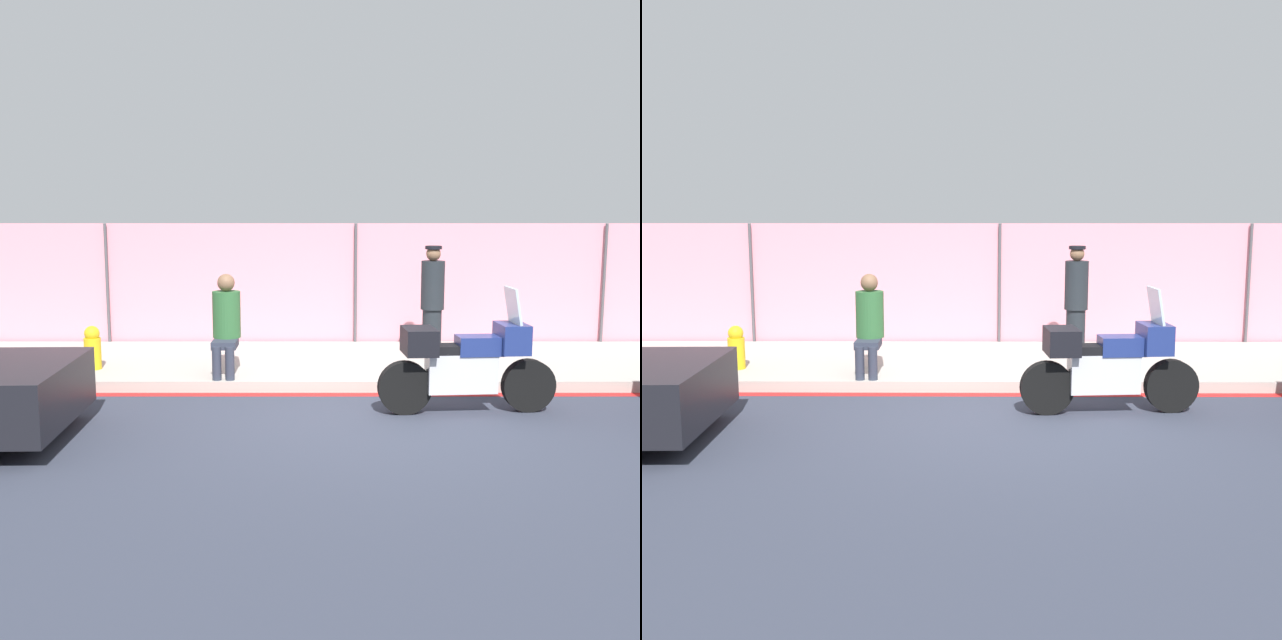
% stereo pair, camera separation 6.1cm
% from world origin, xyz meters
% --- Properties ---
extents(ground_plane, '(120.00, 120.00, 0.00)m').
position_xyz_m(ground_plane, '(0.00, 0.00, 0.00)').
color(ground_plane, '#333847').
extents(sidewalk, '(30.44, 2.90, 0.15)m').
position_xyz_m(sidewalk, '(0.00, 2.70, 0.07)').
color(sidewalk, '#ADA89E').
rests_on(sidewalk, ground_plane).
extents(curb_paint_stripe, '(30.44, 0.18, 0.01)m').
position_xyz_m(curb_paint_stripe, '(0.00, 1.15, 0.00)').
color(curb_paint_stripe, red).
rests_on(curb_paint_stripe, ground_plane).
extents(storefront_fence, '(28.92, 0.17, 2.10)m').
position_xyz_m(storefront_fence, '(0.00, 4.24, 1.05)').
color(storefront_fence, pink).
rests_on(storefront_fence, ground_plane).
extents(motorcycle, '(2.09, 0.59, 1.46)m').
position_xyz_m(motorcycle, '(1.10, 0.33, 0.59)').
color(motorcycle, black).
rests_on(motorcycle, ground_plane).
extents(officer_standing, '(0.35, 0.35, 1.66)m').
position_xyz_m(officer_standing, '(1.08, 2.88, 1.00)').
color(officer_standing, '#1E2328').
rests_on(officer_standing, sidewalk).
extents(person_seated_on_curb, '(0.38, 0.69, 1.34)m').
position_xyz_m(person_seated_on_curb, '(-1.84, 1.72, 0.89)').
color(person_seated_on_curb, '#2D3342').
rests_on(person_seated_on_curb, sidewalk).
extents(fire_hydrant, '(0.23, 0.29, 0.60)m').
position_xyz_m(fire_hydrant, '(-3.73, 2.01, 0.44)').
color(fire_hydrant, gold).
rests_on(fire_hydrant, sidewalk).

